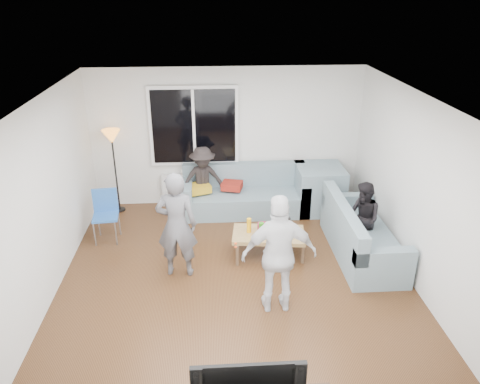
{
  "coord_description": "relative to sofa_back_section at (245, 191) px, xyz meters",
  "views": [
    {
      "loc": [
        -0.31,
        -5.51,
        3.89
      ],
      "look_at": [
        0.1,
        0.6,
        1.15
      ],
      "focal_mm": 34.64,
      "sensor_mm": 36.0,
      "label": 1
    }
  ],
  "objects": [
    {
      "name": "floor",
      "position": [
        -0.31,
        -2.27,
        -0.45
      ],
      "size": [
        5.0,
        5.5,
        0.04
      ],
      "primitive_type": "cube",
      "color": "#56351C",
      "rests_on": "ground"
    },
    {
      "name": "ceiling",
      "position": [
        -0.31,
        -2.27,
        2.2
      ],
      "size": [
        5.0,
        5.5,
        0.04
      ],
      "primitive_type": "cube",
      "color": "white",
      "rests_on": "ground"
    },
    {
      "name": "wall_back",
      "position": [
        -0.31,
        0.5,
        0.88
      ],
      "size": [
        5.0,
        0.04,
        2.6
      ],
      "primitive_type": "cube",
      "color": "silver",
      "rests_on": "ground"
    },
    {
      "name": "wall_front",
      "position": [
        -0.31,
        -5.04,
        0.88
      ],
      "size": [
        5.0,
        0.04,
        2.6
      ],
      "primitive_type": "cube",
      "color": "silver",
      "rests_on": "ground"
    },
    {
      "name": "wall_left",
      "position": [
        -2.83,
        -2.27,
        0.88
      ],
      "size": [
        0.04,
        5.5,
        2.6
      ],
      "primitive_type": "cube",
      "color": "silver",
      "rests_on": "ground"
    },
    {
      "name": "wall_right",
      "position": [
        2.21,
        -2.27,
        0.88
      ],
      "size": [
        0.04,
        5.5,
        2.6
      ],
      "primitive_type": "cube",
      "color": "silver",
      "rests_on": "ground"
    },
    {
      "name": "window_frame",
      "position": [
        -0.91,
        0.42,
        1.12
      ],
      "size": [
        1.62,
        0.06,
        1.47
      ],
      "primitive_type": "cube",
      "color": "white",
      "rests_on": "wall_back"
    },
    {
      "name": "window_glass",
      "position": [
        -0.91,
        0.38,
        1.12
      ],
      "size": [
        1.5,
        0.02,
        1.35
      ],
      "primitive_type": "cube",
      "color": "black",
      "rests_on": "window_frame"
    },
    {
      "name": "window_mullion",
      "position": [
        -0.91,
        0.37,
        1.12
      ],
      "size": [
        0.05,
        0.03,
        1.35
      ],
      "primitive_type": "cube",
      "color": "white",
      "rests_on": "window_frame"
    },
    {
      "name": "radiator",
      "position": [
        -0.91,
        0.38,
        -0.11
      ],
      "size": [
        1.3,
        0.12,
        0.62
      ],
      "primitive_type": "cube",
      "color": "silver",
      "rests_on": "floor"
    },
    {
      "name": "potted_plant",
      "position": [
        -0.73,
        0.35,
        0.37
      ],
      "size": [
        0.22,
        0.2,
        0.34
      ],
      "primitive_type": "imported",
      "rotation": [
        0.0,
        0.0,
        0.28
      ],
      "color": "#2C6729",
      "rests_on": "radiator"
    },
    {
      "name": "vase",
      "position": [
        -1.1,
        0.35,
        0.28
      ],
      "size": [
        0.21,
        0.21,
        0.18
      ],
      "primitive_type": "imported",
      "rotation": [
        0.0,
        0.0,
        -0.27
      ],
      "color": "silver",
      "rests_on": "radiator"
    },
    {
      "name": "sofa_back_section",
      "position": [
        0.0,
        0.0,
        0.0
      ],
      "size": [
        2.3,
        0.85,
        0.85
      ],
      "primitive_type": null,
      "color": "slate",
      "rests_on": "floor"
    },
    {
      "name": "sofa_right_section",
      "position": [
        1.71,
        -1.63,
        0.0
      ],
      "size": [
        2.0,
        0.85,
        0.85
      ],
      "primitive_type": null,
      "rotation": [
        0.0,
        0.0,
        1.57
      ],
      "color": "slate",
      "rests_on": "floor"
    },
    {
      "name": "sofa_corner",
      "position": [
        1.38,
        0.0,
        0.0
      ],
      "size": [
        0.85,
        0.85,
        0.85
      ],
      "primitive_type": "cube",
      "color": "slate",
      "rests_on": "floor"
    },
    {
      "name": "cushion_yellow",
      "position": [
        -0.84,
        -0.02,
        0.09
      ],
      "size": [
        0.47,
        0.43,
        0.14
      ],
      "primitive_type": "cube",
      "rotation": [
        0.0,
        0.0,
        0.34
      ],
      "color": "gold",
      "rests_on": "sofa_back_section"
    },
    {
      "name": "cushion_red",
      "position": [
        -0.24,
        0.06,
        0.09
      ],
      "size": [
        0.43,
        0.38,
        0.13
      ],
      "primitive_type": "cube",
      "rotation": [
        0.0,
        0.0,
        -0.27
      ],
      "color": "maroon",
      "rests_on": "sofa_back_section"
    },
    {
      "name": "coffee_table",
      "position": [
        0.24,
        -1.58,
        -0.22
      ],
      "size": [
        1.16,
        0.73,
        0.4
      ],
      "primitive_type": "cube",
      "rotation": [
        0.0,
        0.0,
        -0.12
      ],
      "color": "#A98451",
      "rests_on": "floor"
    },
    {
      "name": "pitcher",
      "position": [
        0.15,
        -1.58,
        0.06
      ],
      "size": [
        0.17,
        0.17,
        0.17
      ],
      "primitive_type": "cylinder",
      "color": "maroon",
      "rests_on": "coffee_table"
    },
    {
      "name": "side_chair",
      "position": [
        -2.36,
        -0.92,
        0.01
      ],
      "size": [
        0.44,
        0.44,
        0.86
      ],
      "primitive_type": null,
      "rotation": [
        0.0,
        0.0,
        0.1
      ],
      "color": "#285EB0",
      "rests_on": "floor"
    },
    {
      "name": "floor_lamp",
      "position": [
        -2.36,
        0.2,
        0.36
      ],
      "size": [
        0.32,
        0.32,
        1.56
      ],
      "primitive_type": null,
      "color": "orange",
      "rests_on": "floor"
    },
    {
      "name": "player_left",
      "position": [
        -1.12,
        -1.96,
        0.37
      ],
      "size": [
        0.61,
        0.43,
        1.59
      ],
      "primitive_type": "imported",
      "rotation": [
        0.0,
        0.0,
        3.06
      ],
      "color": "#54555A",
      "rests_on": "floor"
    },
    {
      "name": "player_right",
      "position": [
        0.2,
        -2.86,
        0.38
      ],
      "size": [
        0.95,
        0.41,
        1.62
      ],
      "primitive_type": "imported",
      "rotation": [
        0.0,
        0.0,
        3.16
      ],
      "color": "silver",
      "rests_on": "floor"
    },
    {
      "name": "spectator_right",
      "position": [
        1.71,
        -1.55,
        0.16
      ],
      "size": [
        0.57,
        0.66,
        1.17
      ],
      "primitive_type": "imported",
      "rotation": [
        0.0,
        0.0,
        -1.32
      ],
      "color": "black",
      "rests_on": "floor"
    },
    {
      "name": "spectator_back",
      "position": [
        -0.77,
        0.03,
        0.21
      ],
      "size": [
        0.9,
        0.63,
        1.28
      ],
      "primitive_type": "imported",
      "rotation": [
        0.0,
        0.0,
        0.2
      ],
      "color": "black",
      "rests_on": "floor"
    },
    {
      "name": "television",
      "position": [
        -0.35,
        -4.77,
        0.3
      ],
      "size": [
        0.99,
        0.13,
        0.57
      ],
      "primitive_type": "imported",
      "color": "black",
      "rests_on": "tv_console"
    },
    {
      "name": "bottle_a",
      "position": [
        -0.06,
        -1.52,
        0.09
      ],
      "size": [
        0.07,
        0.07,
        0.23
      ],
      "primitive_type": "cylinder",
      "color": "#F8AB0E",
      "rests_on": "coffee_table"
    },
    {
      "name": "bottle_b",
      "position": [
        0.11,
        -1.68,
        0.09
      ],
      "size": [
        0.08,
        0.08,
        0.24
      ],
      "primitive_type": "cylinder",
      "color": "#287F17",
      "rests_on": "coffee_table"
    },
    {
      "name": "bottle_e",
      "position": [
        0.57,
        -1.44,
        0.07
      ],
      "size": [
        0.07,
        0.07,
        0.18
      ],
      "primitive_type": "cylinder",
      "color": "black",
      "rests_on": "coffee_table"
    }
  ]
}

